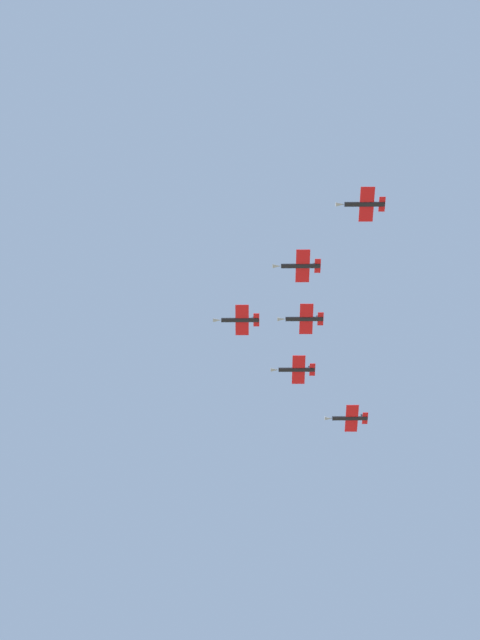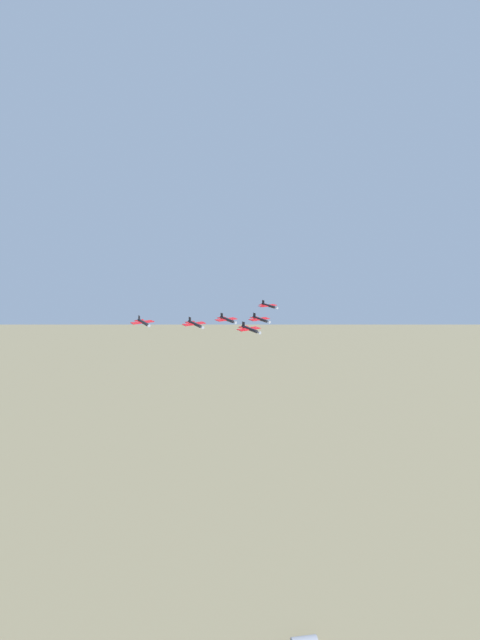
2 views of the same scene
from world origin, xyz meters
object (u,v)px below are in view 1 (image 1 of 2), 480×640
Objects in this scene: jet_port_inner at (300,266)px; jet_starboard_inner at (296,370)px; jet_starboard_outer at (363,204)px; jet_center_rear at (349,418)px; jet_port_outer at (303,319)px; jet_lead at (239,320)px.

jet_starboard_inner reaches higher than jet_port_inner.
jet_starboard_inner is 53.02m from jet_starboard_outer.
jet_starboard_outer is at bearing -180.00° from jet_center_rear.
jet_starboard_outer reaches higher than jet_center_rear.
jet_starboard_outer is 67.07m from jet_center_rear.
jet_starboard_inner is 16.85m from jet_port_outer.
jet_port_outer is 36.78m from jet_starboard_outer.
jet_center_rear is (-18.27, 15.11, -0.52)m from jet_starboard_inner.
jet_starboard_inner is at bearing -0.00° from jet_port_inner.
jet_center_rear reaches higher than jet_port_inner.
jet_lead is at bearing 90.00° from jet_port_outer.
jet_port_outer reaches higher than jet_port_inner.
jet_starboard_outer is at bearing -135.00° from jet_lead.
jet_lead is at bearing 45.00° from jet_starboard_outer.
jet_center_rear is (-66.77, -6.32, -0.67)m from jet_starboard_outer.
jet_port_outer is 1.00× the size of jet_center_rear.
jet_lead is 1.00× the size of jet_port_inner.
jet_lead is 1.00× the size of jet_starboard_outer.
jet_port_inner is at bearing -135.00° from jet_lead.
jet_starboard_outer is at bearing -161.57° from jet_starboard_inner.
jet_port_outer is at bearing -174.29° from jet_starboard_inner.
jet_center_rear reaches higher than jet_lead.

